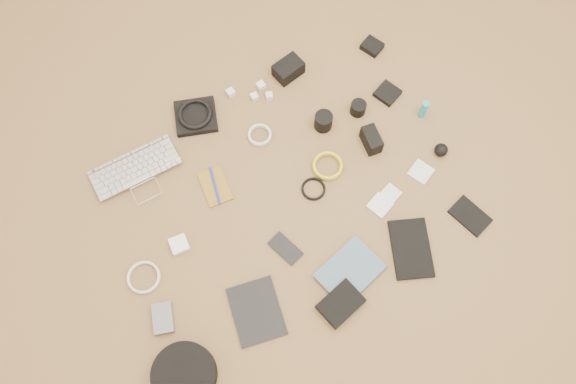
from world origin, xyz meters
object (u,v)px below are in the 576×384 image
tablet (257,311)px  headphone_case (184,375)px  dslr_camera (288,69)px  phone (285,248)px  laptop (141,179)px  paperback (366,288)px

tablet → headphone_case: size_ratio=0.99×
dslr_camera → phone: bearing=-130.4°
laptop → paperback: 0.96m
dslr_camera → tablet: 1.00m
phone → headphone_case: 0.57m
tablet → headphone_case: (-0.32, -0.07, 0.03)m
paperback → headphone_case: bearing=72.0°
phone → headphone_case: size_ratio=0.57×
laptop → tablet: laptop is taller
headphone_case → paperback: bearing=-4.6°
dslr_camera → phone: 0.77m
laptop → phone: 0.63m
tablet → phone: size_ratio=1.75×
laptop → dslr_camera: bearing=11.3°
phone → paperback: 0.33m
phone → headphone_case: headphone_case is taller
laptop → phone: bearing=-55.0°
laptop → headphone_case: bearing=-102.0°
tablet → headphone_case: headphone_case is taller
phone → dslr_camera: bearing=42.6°
dslr_camera → tablet: size_ratio=0.53×
tablet → paperback: 0.41m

